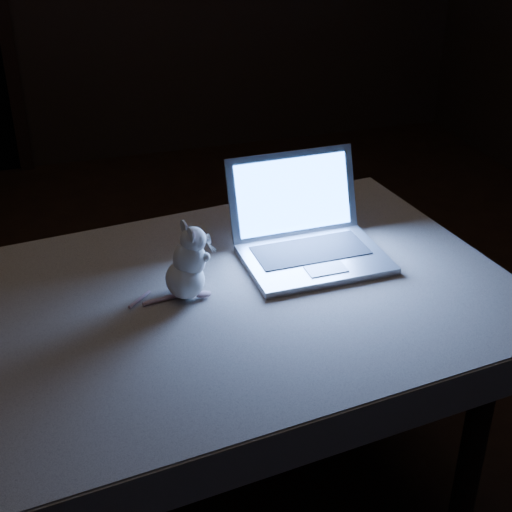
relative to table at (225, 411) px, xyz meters
name	(u,v)px	position (x,y,z in m)	size (l,w,h in m)	color
floor	(228,398)	(0.14, 0.49, -0.38)	(5.00, 5.00, 0.00)	black
table	(225,411)	(0.00, 0.00, 0.00)	(1.41, 0.90, 0.75)	black
tablecloth	(221,302)	(0.01, 0.06, 0.33)	(1.52, 1.02, 0.11)	#BAAA98
laptop	(317,220)	(0.29, 0.09, 0.52)	(0.39, 0.34, 0.26)	#A6A5AA
plush_mouse	(184,262)	(-0.09, 0.03, 0.49)	(0.15, 0.15, 0.20)	white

